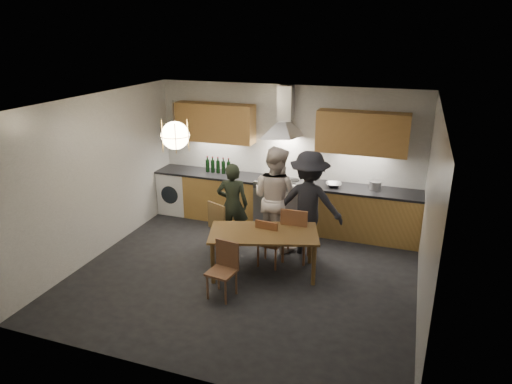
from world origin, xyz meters
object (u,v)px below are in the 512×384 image
(dining_table, at_px, (264,237))
(person_right, at_px, (309,203))
(person_mid, at_px, (275,198))
(wine_bottles, at_px, (218,165))
(chair_front, at_px, (224,265))
(stock_pot, at_px, (375,186))
(person_left, at_px, (233,205))
(chair_back_left, at_px, (221,223))
(mixing_bowl, at_px, (334,185))

(dining_table, xyz_separation_m, person_right, (0.47, 0.91, 0.27))
(person_mid, height_order, wine_bottles, person_mid)
(person_mid, height_order, person_right, person_mid)
(wine_bottles, bearing_deg, chair_front, -64.90)
(person_right, xyz_separation_m, wine_bottles, (-2.01, 0.94, 0.19))
(stock_pot, bearing_deg, person_left, -154.36)
(chair_back_left, distance_m, person_right, 1.48)
(dining_table, relative_size, person_right, 1.02)
(dining_table, distance_m, person_right, 1.06)
(person_left, relative_size, person_mid, 0.83)
(chair_back_left, bearing_deg, person_right, -139.50)
(person_right, bearing_deg, mixing_bowl, -107.37)
(chair_back_left, relative_size, person_left, 0.59)
(wine_bottles, bearing_deg, chair_back_left, -64.92)
(person_left, height_order, mixing_bowl, person_left)
(person_mid, height_order, mixing_bowl, person_mid)
(dining_table, distance_m, wine_bottles, 2.45)
(chair_front, relative_size, wine_bottles, 1.53)
(dining_table, relative_size, chair_back_left, 2.06)
(chair_front, distance_m, wine_bottles, 2.94)
(chair_back_left, bearing_deg, stock_pot, -126.03)
(person_left, distance_m, mixing_bowl, 1.83)
(person_mid, bearing_deg, stock_pot, -129.35)
(person_right, distance_m, wine_bottles, 2.23)
(stock_pot, bearing_deg, chair_front, -123.75)
(mixing_bowl, relative_size, stock_pot, 1.34)
(dining_table, bearing_deg, person_left, 119.07)
(chair_back_left, height_order, person_left, person_left)
(person_left, height_order, person_mid, person_mid)
(person_right, xyz_separation_m, stock_pot, (0.95, 0.94, 0.11))
(mixing_bowl, xyz_separation_m, stock_pot, (0.71, 0.08, 0.04))
(person_left, bearing_deg, wine_bottles, -71.42)
(chair_front, relative_size, person_right, 0.46)
(person_left, relative_size, mixing_bowl, 5.19)
(chair_back_left, relative_size, person_mid, 0.49)
(person_mid, bearing_deg, person_left, 34.84)
(stock_pot, bearing_deg, wine_bottles, 179.99)
(chair_front, relative_size, person_left, 0.55)
(dining_table, xyz_separation_m, chair_back_left, (-0.91, 0.50, -0.11))
(person_left, xyz_separation_m, person_mid, (0.70, 0.18, 0.15))
(mixing_bowl, distance_m, wine_bottles, 2.26)
(chair_back_left, height_order, mixing_bowl, mixing_bowl)
(chair_front, xyz_separation_m, mixing_bowl, (1.04, 2.53, 0.48))
(chair_back_left, relative_size, chair_front, 1.09)
(person_left, bearing_deg, stock_pot, -170.01)
(person_right, height_order, wine_bottles, person_right)
(person_right, relative_size, stock_pot, 8.32)
(chair_back_left, height_order, stock_pot, stock_pot)
(chair_front, xyz_separation_m, stock_pot, (1.74, 2.61, 0.52))
(chair_front, bearing_deg, stock_pot, 64.28)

